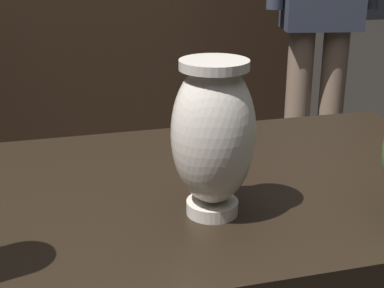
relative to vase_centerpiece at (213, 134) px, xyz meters
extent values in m
cube|color=black|center=(-0.04, 0.12, -0.16)|extent=(1.20, 0.64, 0.05)
cube|color=#382619|center=(-0.04, 2.32, -0.46)|extent=(2.60, 0.40, 0.95)
cylinder|color=silver|center=(0.00, 0.00, -0.12)|extent=(0.08, 0.08, 0.02)
ellipsoid|color=silver|center=(0.00, 0.00, 0.00)|extent=(0.13, 0.13, 0.23)
cylinder|color=silver|center=(0.00, 0.00, 0.11)|extent=(0.11, 0.11, 0.01)
cylinder|color=#846B56|center=(0.97, 1.36, -0.51)|extent=(0.11, 0.11, 0.86)
cylinder|color=#846B56|center=(0.82, 1.39, -0.51)|extent=(0.11, 0.11, 0.86)
camera|label=1|loc=(-0.24, -0.77, 0.28)|focal=52.06mm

